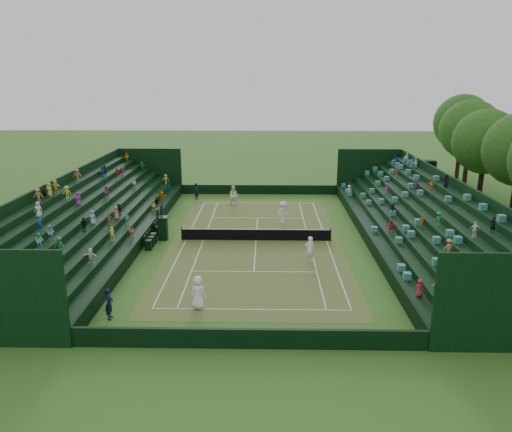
# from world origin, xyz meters

# --- Properties ---
(ground) EXTENTS (160.00, 160.00, 0.00)m
(ground) POSITION_xyz_m (0.00, 0.00, 0.00)
(ground) COLOR #386821
(ground) RESTS_ON ground
(court_surface) EXTENTS (12.97, 26.77, 0.01)m
(court_surface) POSITION_xyz_m (0.00, 0.00, 0.01)
(court_surface) COLOR #3B6F25
(court_surface) RESTS_ON ground
(perimeter_wall_north) EXTENTS (17.17, 0.20, 1.00)m
(perimeter_wall_north) POSITION_xyz_m (0.00, 15.88, 0.50)
(perimeter_wall_north) COLOR black
(perimeter_wall_north) RESTS_ON ground
(perimeter_wall_south) EXTENTS (17.17, 0.20, 1.00)m
(perimeter_wall_south) POSITION_xyz_m (0.00, -15.88, 0.50)
(perimeter_wall_south) COLOR black
(perimeter_wall_south) RESTS_ON ground
(perimeter_wall_east) EXTENTS (0.20, 31.77, 1.00)m
(perimeter_wall_east) POSITION_xyz_m (8.48, 0.00, 0.50)
(perimeter_wall_east) COLOR black
(perimeter_wall_east) RESTS_ON ground
(perimeter_wall_west) EXTENTS (0.20, 31.77, 1.00)m
(perimeter_wall_west) POSITION_xyz_m (-8.48, 0.00, 0.50)
(perimeter_wall_west) COLOR black
(perimeter_wall_west) RESTS_ON ground
(north_grandstand) EXTENTS (6.60, 32.00, 4.90)m
(north_grandstand) POSITION_xyz_m (12.66, 0.00, 1.55)
(north_grandstand) COLOR black
(north_grandstand) RESTS_ON ground
(south_grandstand) EXTENTS (6.60, 32.00, 4.90)m
(south_grandstand) POSITION_xyz_m (-12.66, 0.00, 1.55)
(south_grandstand) COLOR black
(south_grandstand) RESTS_ON ground
(tennis_net) EXTENTS (11.67, 0.10, 1.06)m
(tennis_net) POSITION_xyz_m (0.00, 0.00, 0.53)
(tennis_net) COLOR black
(tennis_net) RESTS_ON ground
(scoreboard_tower) EXTENTS (2.00, 1.00, 3.70)m
(scoreboard_tower) POSITION_xyz_m (17.75, 16.00, 3.14)
(scoreboard_tower) COLOR black
(scoreboard_tower) RESTS_ON ground
(tree_row) EXTENTS (9.35, 38.16, 10.31)m
(tree_row) POSITION_xyz_m (22.66, 9.39, 6.56)
(tree_row) COLOR black
(tree_row) RESTS_ON ground
(umpire_chair) EXTENTS (0.88, 0.88, 2.75)m
(umpire_chair) POSITION_xyz_m (-7.30, 0.15, 1.18)
(umpire_chair) COLOR black
(umpire_chair) RESTS_ON ground
(courtside_chairs) EXTENTS (0.50, 5.48, 1.09)m
(courtside_chairs) POSITION_xyz_m (-7.90, 0.23, 0.41)
(courtside_chairs) COLOR black
(courtside_chairs) RESTS_ON ground
(player_near_west) EXTENTS (1.09, 0.93, 1.90)m
(player_near_west) POSITION_xyz_m (-2.94, -11.77, 0.95)
(player_near_west) COLOR white
(player_near_west) RESTS_ON ground
(player_near_east) EXTENTS (0.73, 0.54, 1.85)m
(player_near_east) POSITION_xyz_m (3.78, -4.49, 0.92)
(player_near_east) COLOR white
(player_near_east) RESTS_ON ground
(player_far_west) EXTENTS (1.04, 0.84, 2.00)m
(player_far_west) POSITION_xyz_m (-2.41, 10.82, 1.00)
(player_far_west) COLOR white
(player_far_west) RESTS_ON ground
(player_far_east) EXTENTS (1.43, 1.34, 1.93)m
(player_far_east) POSITION_xyz_m (2.26, 4.94, 0.97)
(player_far_east) COLOR white
(player_far_east) RESTS_ON ground
(line_judge_north) EXTENTS (0.60, 0.73, 1.73)m
(line_judge_north) POSITION_xyz_m (-6.41, 13.28, 0.86)
(line_judge_north) COLOR black
(line_judge_north) RESTS_ON ground
(line_judge_south) EXTENTS (0.46, 0.66, 1.72)m
(line_judge_south) POSITION_xyz_m (-7.46, -13.07, 0.86)
(line_judge_south) COLOR black
(line_judge_south) RESTS_ON ground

